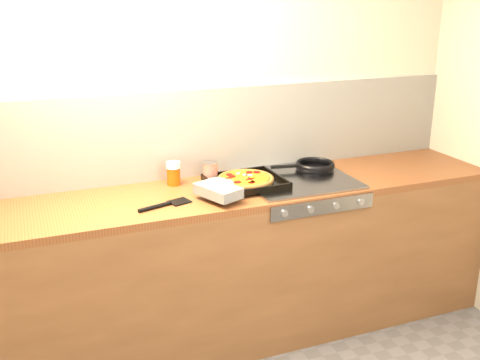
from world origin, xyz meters
name	(u,v)px	position (x,y,z in m)	size (l,w,h in m)	color
room_shell	(204,133)	(0.00, 1.39, 1.15)	(3.20, 3.20, 3.20)	white
counter_run	(222,265)	(0.00, 1.10, 0.45)	(3.20, 0.62, 0.90)	brown
stovetop	(296,179)	(0.45, 1.10, 0.91)	(0.60, 0.56, 0.02)	gray
pizza_on_tray	(237,183)	(0.08, 1.06, 0.94)	(0.52, 0.47, 0.07)	black
frying_pan	(314,166)	(0.62, 1.20, 0.94)	(0.40, 0.27, 0.04)	black
tomato_can	(210,172)	(-0.01, 1.24, 0.96)	(0.09, 0.09, 0.12)	maroon
juice_glass	(173,173)	(-0.21, 1.28, 0.97)	(0.10, 0.10, 0.13)	#CC4B0C
wooden_spoon	(239,175)	(0.18, 1.28, 0.91)	(0.29, 0.13, 0.02)	#A06744
black_spatula	(165,205)	(-0.34, 0.98, 0.91)	(0.28, 0.13, 0.02)	black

